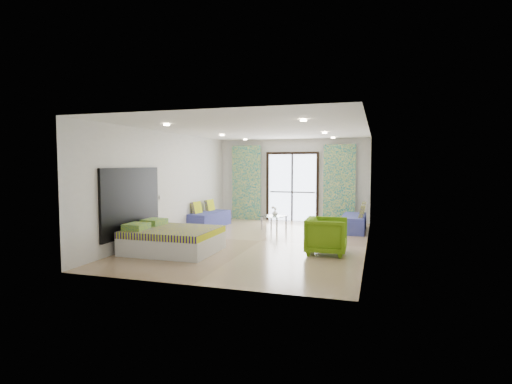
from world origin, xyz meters
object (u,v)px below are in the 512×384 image
(daybed_right, at_px, (354,222))
(coffee_table, at_px, (274,217))
(armchair, at_px, (327,234))
(daybed_left, at_px, (209,219))
(bed, at_px, (172,239))

(daybed_right, height_order, coffee_table, daybed_right)
(daybed_right, relative_size, armchair, 1.92)
(coffee_table, distance_m, armchair, 3.31)
(daybed_right, bearing_deg, armchair, -97.15)
(daybed_left, xyz_separation_m, armchair, (3.83, -2.65, 0.18))
(daybed_left, relative_size, armchair, 1.97)
(daybed_left, height_order, coffee_table, daybed_left)
(daybed_right, distance_m, coffee_table, 2.27)
(bed, bearing_deg, coffee_table, 69.03)
(bed, height_order, armchair, armchair)
(coffee_table, bearing_deg, daybed_right, 8.54)
(daybed_right, xyz_separation_m, coffee_table, (-2.24, -0.34, 0.10))
(daybed_right, bearing_deg, coffee_table, -171.25)
(bed, distance_m, daybed_right, 5.27)
(daybed_left, relative_size, daybed_right, 1.02)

